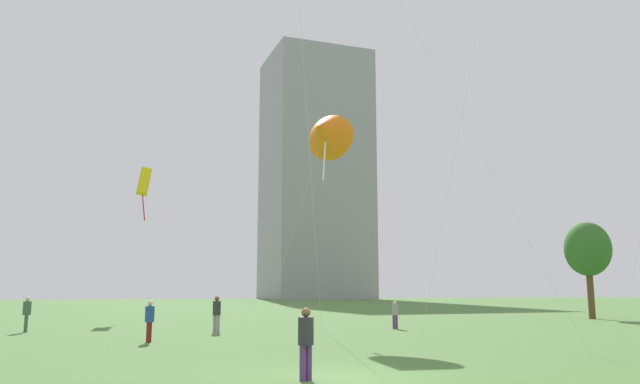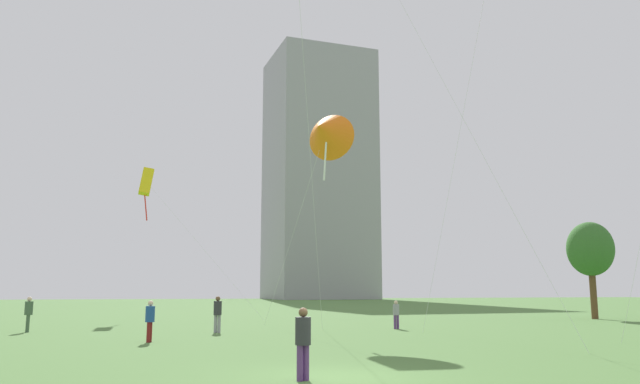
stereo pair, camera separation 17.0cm
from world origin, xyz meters
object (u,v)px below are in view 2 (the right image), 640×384
(person_standing_2, at_px, (29,312))
(kite_flying_0, at_px, (146,182))
(person_standing_4, at_px, (303,338))
(person_standing_3, at_px, (396,313))
(person_standing_0, at_px, (218,312))
(kite_flying_6, at_px, (325,132))
(person_standing_5, at_px, (150,318))
(distant_highrise_0, at_px, (319,175))
(park_tree_0, at_px, (590,250))

(person_standing_2, relative_size, kite_flying_0, 0.15)
(person_standing_4, bearing_deg, person_standing_3, -137.72)
(person_standing_0, height_order, kite_flying_6, kite_flying_6)
(person_standing_0, bearing_deg, kite_flying_6, 6.54)
(kite_flying_6, bearing_deg, person_standing_0, 168.77)
(person_standing_3, distance_m, kite_flying_6, 11.02)
(person_standing_5, bearing_deg, distant_highrise_0, -175.46)
(person_standing_4, distance_m, kite_flying_6, 19.91)
(person_standing_0, xyz_separation_m, person_standing_2, (-9.48, 3.23, -0.02))
(person_standing_3, xyz_separation_m, distant_highrise_0, (28.28, 111.56, 29.83))
(park_tree_0, xyz_separation_m, distant_highrise_0, (8.96, 104.87, 25.48))
(person_standing_0, xyz_separation_m, person_standing_5, (-3.48, -5.01, -0.07))
(person_standing_2, bearing_deg, person_standing_5, 32.09)
(person_standing_0, relative_size, person_standing_5, 1.07)
(kite_flying_0, height_order, park_tree_0, kite_flying_0)
(distant_highrise_0, bearing_deg, park_tree_0, -98.06)
(person_standing_0, distance_m, kite_flying_6, 11.27)
(person_standing_4, xyz_separation_m, distant_highrise_0, (38.51, 129.26, 29.74))
(person_standing_5, bearing_deg, person_standing_4, 39.53)
(person_standing_4, xyz_separation_m, kite_flying_6, (5.61, 16.39, 9.82))
(person_standing_0, distance_m, person_standing_3, 10.15)
(kite_flying_6, relative_size, park_tree_0, 1.66)
(park_tree_0, bearing_deg, person_standing_2, -174.62)
(person_standing_0, height_order, distant_highrise_0, distant_highrise_0)
(person_standing_2, relative_size, kite_flying_6, 0.15)
(person_standing_2, distance_m, person_standing_3, 19.86)
(kite_flying_0, xyz_separation_m, park_tree_0, (33.21, -12.70, -5.80))
(person_standing_3, relative_size, distant_highrise_0, 0.03)
(person_standing_3, bearing_deg, person_standing_5, -145.67)
(person_standing_4, distance_m, kite_flying_0, 38.60)
(park_tree_0, bearing_deg, person_standing_0, -166.82)
(person_standing_2, height_order, person_standing_3, person_standing_2)
(person_standing_4, distance_m, person_standing_5, 12.93)
(kite_flying_0, bearing_deg, person_standing_5, -89.41)
(person_standing_2, height_order, person_standing_5, person_standing_2)
(park_tree_0, height_order, distant_highrise_0, distant_highrise_0)
(kite_flying_0, relative_size, park_tree_0, 1.66)
(person_standing_0, distance_m, park_tree_0, 30.56)
(person_standing_5, bearing_deg, kite_flying_6, 137.76)
(kite_flying_6, distance_m, distant_highrise_0, 119.24)
(person_standing_0, distance_m, person_standing_5, 6.10)
(kite_flying_6, bearing_deg, person_standing_2, 163.92)
(person_standing_2, bearing_deg, person_standing_3, 77.28)
(person_standing_0, distance_m, person_standing_2, 10.02)
(person_standing_3, height_order, kite_flying_6, kite_flying_6)
(person_standing_4, height_order, person_standing_5, person_standing_4)
(person_standing_2, xyz_separation_m, person_standing_5, (6.00, -8.24, -0.06))
(person_standing_2, distance_m, park_tree_0, 39.36)
(person_standing_3, distance_m, park_tree_0, 20.91)
(person_standing_0, bearing_deg, person_standing_5, -107.02)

